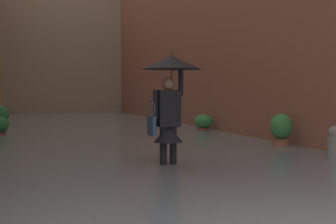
% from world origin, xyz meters
% --- Properties ---
extents(ground_plane, '(65.99, 65.99, 0.00)m').
position_xyz_m(ground_plane, '(0.00, -13.20, 0.00)').
color(ground_plane, slate).
extents(flood_water, '(7.74, 32.39, 0.19)m').
position_xyz_m(flood_water, '(0.00, -13.20, 0.09)').
color(flood_water, slate).
rests_on(flood_water, ground_plane).
extents(building_facade_far, '(10.54, 1.80, 13.90)m').
position_xyz_m(building_facade_far, '(0.00, -27.29, 6.95)').
color(building_facade_far, gray).
rests_on(building_facade_far, ground_plane).
extents(person_wading, '(1.00, 1.00, 2.08)m').
position_xyz_m(person_wading, '(0.14, -4.74, 1.45)').
color(person_wading, '#2D2319').
rests_on(person_wading, ground_plane).
extents(potted_plant_far_right, '(0.47, 0.47, 0.86)m').
position_xyz_m(potted_plant_far_right, '(3.17, -16.43, 0.48)').
color(potted_plant_far_right, brown).
rests_on(potted_plant_far_right, ground_plane).
extents(potted_plant_near_left, '(0.50, 0.50, 0.92)m').
position_xyz_m(potted_plant_near_left, '(-3.10, -6.65, 0.51)').
color(potted_plant_near_left, '#9E563D').
rests_on(potted_plant_near_left, ground_plane).
extents(potted_plant_far_left, '(0.59, 0.59, 0.69)m').
position_xyz_m(potted_plant_far_left, '(-3.08, -11.42, 0.40)').
color(potted_plant_far_left, '#9E563D').
rests_on(potted_plant_far_left, ground_plane).
extents(mooring_bollard, '(0.27, 0.27, 0.80)m').
position_xyz_m(mooring_bollard, '(-2.78, -4.27, 0.40)').
color(mooring_bollard, gray).
rests_on(mooring_bollard, ground_plane).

